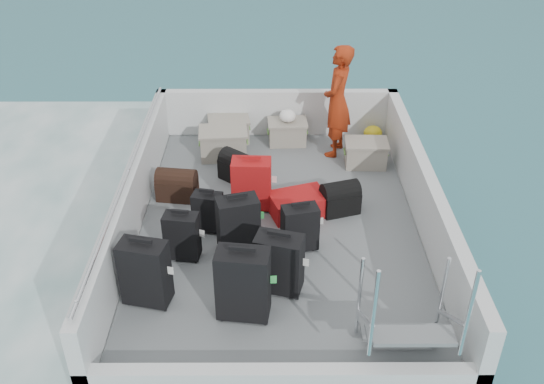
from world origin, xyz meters
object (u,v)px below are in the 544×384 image
at_px(suitcase_5, 252,184).
at_px(suitcase_7, 300,228).
at_px(suitcase_0, 145,274).
at_px(suitcase_1, 182,237).
at_px(suitcase_8, 298,204).
at_px(crate_3, 366,154).
at_px(crate_0, 224,144).
at_px(suitcase_4, 238,225).
at_px(crate_1, 229,130).
at_px(crate_2, 287,133).
at_px(suitcase_6, 279,264).
at_px(suitcase_3, 243,285).
at_px(suitcase_2, 208,212).
at_px(passenger, 337,101).

bearing_deg(suitcase_5, suitcase_7, -54.22).
height_order(suitcase_0, suitcase_1, suitcase_0).
height_order(suitcase_8, crate_3, crate_3).
xyz_separation_m(suitcase_1, crate_0, (0.30, 2.33, -0.09)).
height_order(suitcase_4, crate_3, suitcase_4).
distance_m(crate_1, crate_2, 0.88).
relative_size(suitcase_6, suitcase_8, 0.97).
bearing_deg(suitcase_3, crate_1, 102.68).
bearing_deg(crate_1, crate_2, -4.81).
bearing_deg(suitcase_0, suitcase_6, 20.74).
height_order(suitcase_3, crate_2, suitcase_3).
bearing_deg(suitcase_5, suitcase_6, -75.85).
distance_m(suitcase_5, crate_0, 1.40).
bearing_deg(crate_0, suitcase_1, -97.37).
height_order(suitcase_4, suitcase_7, suitcase_4).
height_order(suitcase_2, crate_3, suitcase_2).
distance_m(suitcase_3, suitcase_7, 1.23).
xyz_separation_m(suitcase_1, suitcase_7, (1.30, 0.15, -0.00)).
bearing_deg(suitcase_5, suitcase_2, -133.15).
relative_size(suitcase_7, passenger, 0.35).
bearing_deg(suitcase_7, suitcase_0, -164.04).
relative_size(suitcase_1, suitcase_3, 0.73).
bearing_deg(suitcase_8, crate_3, -58.12).
bearing_deg(passenger, suitcase_7, 4.09).
bearing_deg(suitcase_3, suitcase_1, 135.01).
bearing_deg(suitcase_6, crate_1, 117.39).
bearing_deg(suitcase_5, crate_3, 36.68).
relative_size(suitcase_2, passenger, 0.31).
xyz_separation_m(suitcase_0, passenger, (2.18, 3.16, 0.44)).
height_order(suitcase_7, passenger, passenger).
bearing_deg(suitcase_4, suitcase_5, 66.05).
height_order(suitcase_2, crate_0, suitcase_2).
bearing_deg(suitcase_2, crate_0, 100.28).
xyz_separation_m(suitcase_4, crate_0, (-0.31, 2.18, -0.14)).
xyz_separation_m(suitcase_7, crate_2, (-0.08, 2.59, -0.12)).
relative_size(suitcase_2, suitcase_8, 0.73).
xyz_separation_m(suitcase_3, suitcase_7, (0.59, 1.07, -0.11)).
xyz_separation_m(crate_3, passenger, (-0.40, 0.37, 0.64)).
distance_m(suitcase_1, suitcase_3, 1.16).
xyz_separation_m(suitcase_0, suitcase_8, (1.58, 1.58, -0.23)).
height_order(suitcase_1, suitcase_6, suitcase_6).
relative_size(suitcase_2, suitcase_5, 0.75).
bearing_deg(suitcase_2, crate_2, 78.32).
height_order(suitcase_5, crate_1, suitcase_5).
xyz_separation_m(suitcase_6, crate_2, (0.17, 3.28, -0.17)).
height_order(suitcase_1, passenger, passenger).
bearing_deg(suitcase_1, crate_2, 73.44).
xyz_separation_m(suitcase_2, crate_3, (2.07, 1.56, -0.08)).
bearing_deg(suitcase_6, suitcase_3, -117.07).
relative_size(suitcase_1, suitcase_8, 0.83).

